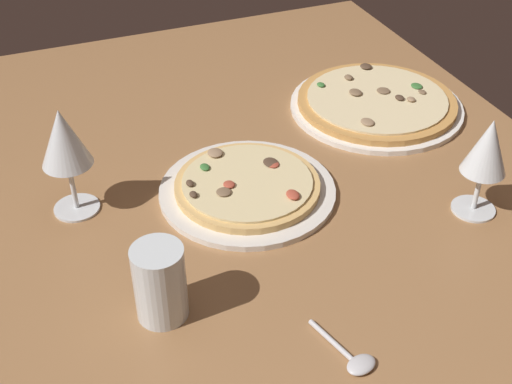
# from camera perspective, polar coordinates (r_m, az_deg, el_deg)

# --- Properties ---
(dining_table) EXTENTS (1.50, 1.10, 0.04)m
(dining_table) POSITION_cam_1_polar(r_m,az_deg,el_deg) (1.07, 0.80, -3.29)
(dining_table) COLOR #996B42
(dining_table) RESTS_ON ground
(pizza_main) EXTENTS (0.29, 0.29, 0.03)m
(pizza_main) POSITION_cam_1_polar(r_m,az_deg,el_deg) (1.11, -0.79, 0.36)
(pizza_main) COLOR silver
(pizza_main) RESTS_ON dining_table
(pizza_side) EXTENTS (0.33, 0.33, 0.03)m
(pizza_side) POSITION_cam_1_polar(r_m,az_deg,el_deg) (1.36, 9.93, 7.25)
(pizza_side) COLOR white
(pizza_side) RESTS_ON dining_table
(wine_glass_far) EXTENTS (0.07, 0.07, 0.16)m
(wine_glass_far) POSITION_cam_1_polar(r_m,az_deg,el_deg) (1.07, 18.57, 3.31)
(wine_glass_far) COLOR silver
(wine_glass_far) RESTS_ON dining_table
(wine_glass_near) EXTENTS (0.08, 0.08, 0.18)m
(wine_glass_near) POSITION_cam_1_polar(r_m,az_deg,el_deg) (1.05, -15.61, 4.08)
(wine_glass_near) COLOR silver
(wine_glass_near) RESTS_ON dining_table
(water_glass) EXTENTS (0.07, 0.07, 0.11)m
(water_glass) POSITION_cam_1_polar(r_m,az_deg,el_deg) (0.90, -7.91, -7.80)
(water_glass) COLOR silver
(water_glass) RESTS_ON dining_table
(spoon) EXTENTS (0.11, 0.05, 0.01)m
(spoon) POSITION_cam_1_polar(r_m,az_deg,el_deg) (0.87, 7.95, -13.50)
(spoon) COLOR silver
(spoon) RESTS_ON dining_table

